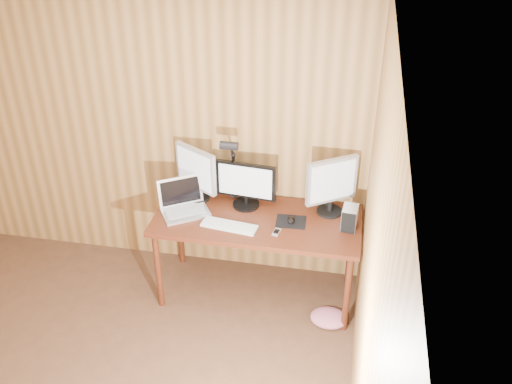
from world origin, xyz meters
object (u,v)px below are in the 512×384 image
(keyboard, at_px, (229,226))
(laptop, at_px, (183,203))
(desk_lamp, at_px, (231,161))
(hard_drive, at_px, (350,218))
(speaker, at_px, (329,202))
(phone, at_px, (277,232))
(monitor_center, at_px, (246,184))
(monitor_left, at_px, (196,172))
(monitor_right, at_px, (332,184))
(mouse, at_px, (291,220))
(desk, at_px, (259,226))

(keyboard, bearing_deg, laptop, 166.34)
(keyboard, xyz_separation_m, desk_lamp, (-0.06, 0.36, 0.36))
(laptop, relative_size, hard_drive, 2.54)
(keyboard, xyz_separation_m, hard_drive, (0.89, 0.16, 0.08))
(speaker, bearing_deg, phone, -131.60)
(phone, distance_m, speaker, 0.54)
(phone, bearing_deg, monitor_center, 142.33)
(monitor_left, distance_m, monitor_right, 1.07)
(mouse, relative_size, hard_drive, 0.58)
(monitor_center, bearing_deg, desk_lamp, 165.57)
(desk, height_order, desk_lamp, desk_lamp)
(keyboard, height_order, mouse, mouse)
(desk, xyz_separation_m, speaker, (0.54, 0.17, 0.18))
(laptop, height_order, speaker, laptop)
(mouse, distance_m, desk_lamp, 0.65)
(monitor_right, xyz_separation_m, desk_lamp, (-0.79, 0.02, 0.12))
(desk, bearing_deg, phone, -52.71)
(desk, bearing_deg, mouse, -15.28)
(monitor_left, relative_size, hard_drive, 2.62)
(monitor_left, bearing_deg, keyboard, -14.80)
(monitor_center, xyz_separation_m, phone, (0.30, -0.32, -0.19))
(monitor_right, relative_size, hard_drive, 2.70)
(phone, relative_size, desk_lamp, 0.17)
(desk, relative_size, mouse, 15.84)
(mouse, bearing_deg, keyboard, -176.46)
(monitor_center, bearing_deg, speaker, 12.42)
(monitor_left, relative_size, mouse, 4.55)
(speaker, bearing_deg, laptop, -168.26)
(monitor_left, xyz_separation_m, mouse, (0.79, -0.19, -0.23))
(desk, xyz_separation_m, phone, (0.18, -0.23, 0.13))
(laptop, xyz_separation_m, mouse, (0.86, -0.01, -0.04))
(desk, relative_size, phone, 15.89)
(hard_drive, height_order, speaker, hard_drive)
(laptop, bearing_deg, speaker, -20.46)
(hard_drive, relative_size, desk_lamp, 0.29)
(mouse, xyz_separation_m, speaker, (0.27, 0.24, 0.04))
(laptop, relative_size, speaker, 3.61)
(desk, height_order, laptop, laptop)
(phone, bearing_deg, monitor_right, 53.25)
(monitor_left, distance_m, mouse, 0.85)
(mouse, relative_size, desk_lamp, 0.17)
(monitor_right, bearing_deg, monitor_left, 147.02)
(desk_lamp, bearing_deg, desk, -15.48)
(keyboard, height_order, desk_lamp, desk_lamp)
(laptop, distance_m, phone, 0.79)
(desk, height_order, monitor_left, monitor_left)
(monitor_right, height_order, mouse, monitor_right)
(monitor_right, bearing_deg, monitor_center, 149.30)
(desk, distance_m, desk_lamp, 0.57)
(mouse, height_order, speaker, speaker)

